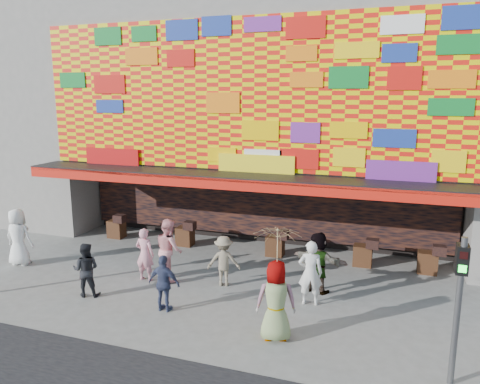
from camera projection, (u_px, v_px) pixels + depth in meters
The scene contains 14 objects.
ground at pixel (195, 306), 12.59m from camera, with size 90.00×90.00×0.00m, color slate.
shop_building at pixel (276, 103), 19.08m from camera, with size 15.20×9.40×10.00m.
neighbor_left at pixel (19, 86), 22.94m from camera, with size 11.00×8.00×12.00m, color gray.
signal_right at pixel (459, 295), 8.82m from camera, with size 0.22×0.20×3.00m.
ped_a at pixel (18, 237), 15.45m from camera, with size 0.94×0.61×1.91m, color white.
ped_b at pixel (145, 254), 14.18m from camera, with size 0.60×0.39×1.64m, color pink.
ped_c at pixel (86, 270), 13.08m from camera, with size 0.75×0.58×1.54m, color black.
ped_d at pixel (224, 261), 13.80m from camera, with size 0.98×0.56×1.51m, color gray.
ped_e at pixel (164, 283), 12.15m from camera, with size 0.89×0.37×1.52m, color #373F61.
ped_f at pixel (318, 262), 13.30m from camera, with size 1.65×0.53×1.78m, color gray.
ped_g at pixel (276, 301), 10.68m from camera, with size 0.93×0.60×1.90m, color gray.
ped_h at pixel (310, 273), 12.52m from camera, with size 0.65×0.43×1.78m, color silver.
ped_i at pixel (169, 249), 14.23m from camera, with size 0.92×0.72×1.90m, color pink.
parasol at pixel (277, 249), 10.43m from camera, with size 1.22×1.24×1.94m.
Camera 1 is at (5.00, -10.64, 5.57)m, focal length 35.00 mm.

